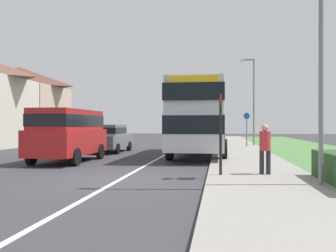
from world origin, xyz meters
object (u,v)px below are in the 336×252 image
at_px(pedestrian_at_stop, 265,147).
at_px(parked_van_red, 69,131).
at_px(double_decker_bus, 200,116).
at_px(cycle_route_sign, 247,128).
at_px(street_lamp_near, 317,19).
at_px(bus_stop_sign, 221,128).
at_px(parked_car_grey, 109,137).
at_px(street_lamp_mid, 252,96).

bearing_deg(pedestrian_at_stop, parked_van_red, 154.00).
xyz_separation_m(double_decker_bus, cycle_route_sign, (3.00, 7.16, -0.71)).
bearing_deg(pedestrian_at_stop, street_lamp_near, -60.11).
bearing_deg(cycle_route_sign, bus_stop_sign, -97.02).
distance_m(parked_car_grey, pedestrian_at_stop, 12.65).
bearing_deg(parked_van_red, pedestrian_at_stop, -26.00).
distance_m(cycle_route_sign, street_lamp_mid, 2.98).
bearing_deg(double_decker_bus, bus_stop_sign, -82.66).
xyz_separation_m(cycle_route_sign, street_lamp_mid, (0.54, 1.63, 2.44)).
height_order(parked_van_red, street_lamp_mid, street_lamp_mid).
bearing_deg(parked_car_grey, double_decker_bus, -17.33).
relative_size(parked_van_red, parked_car_grey, 1.09).
height_order(street_lamp_near, street_lamp_mid, street_lamp_near).
height_order(cycle_route_sign, street_lamp_near, street_lamp_near).
relative_size(double_decker_bus, street_lamp_near, 1.31).
bearing_deg(street_lamp_near, parked_van_red, 147.62).
bearing_deg(pedestrian_at_stop, bus_stop_sign, -166.20).
relative_size(bus_stop_sign, street_lamp_near, 0.34).
relative_size(parked_car_grey, cycle_route_sign, 1.80).
xyz_separation_m(parked_van_red, parked_car_grey, (0.05, 5.87, -0.45)).
bearing_deg(parked_van_red, street_lamp_near, -32.38).
distance_m(pedestrian_at_stop, street_lamp_mid, 17.13).
bearing_deg(street_lamp_mid, bus_stop_sign, -98.12).
height_order(pedestrian_at_stop, street_lamp_near, street_lamp_near).
xyz_separation_m(double_decker_bus, parked_car_grey, (-5.55, 1.73, -1.23)).
distance_m(cycle_route_sign, street_lamp_near, 17.33).
height_order(pedestrian_at_stop, cycle_route_sign, cycle_route_sign).
distance_m(parked_car_grey, cycle_route_sign, 10.14).
xyz_separation_m(parked_car_grey, cycle_route_sign, (8.55, 5.42, 0.51)).
bearing_deg(parked_car_grey, bus_stop_sign, -56.80).
bearing_deg(bus_stop_sign, double_decker_bus, 97.34).
relative_size(parked_car_grey, bus_stop_sign, 1.74).
bearing_deg(parked_van_red, street_lamp_mid, 54.74).
relative_size(parked_van_red, cycle_route_sign, 1.95).
distance_m(parked_van_red, bus_stop_sign, 7.93).
xyz_separation_m(parked_van_red, cycle_route_sign, (8.60, 11.30, 0.06)).
bearing_deg(street_lamp_near, parked_car_grey, 127.86).
bearing_deg(pedestrian_at_stop, double_decker_bus, 106.86).
bearing_deg(parked_car_grey, pedestrian_at_stop, -50.80).
bearing_deg(cycle_route_sign, parked_car_grey, -147.60).
bearing_deg(double_decker_bus, parked_van_red, -143.52).
xyz_separation_m(parked_van_red, street_lamp_mid, (9.14, 12.93, 2.50)).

